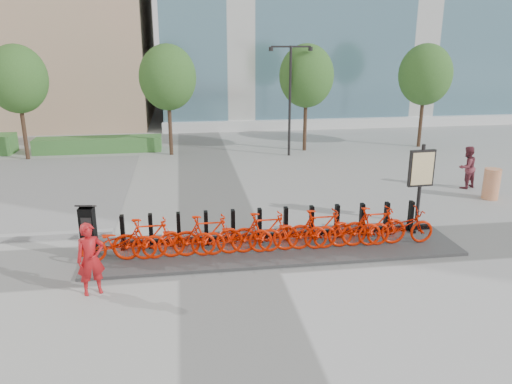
{
  "coord_description": "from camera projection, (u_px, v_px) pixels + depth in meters",
  "views": [
    {
      "loc": [
        -0.97,
        -11.6,
        5.27
      ],
      "look_at": [
        1.0,
        1.5,
        1.2
      ],
      "focal_mm": 35.0,
      "sensor_mm": 36.0,
      "label": 1
    }
  ],
  "objects": [
    {
      "name": "bike_6",
      "position": [
        293.0,
        233.0,
        12.68
      ],
      "size": [
        1.82,
        0.63,
        0.95
      ],
      "primitive_type": "imported",
      "rotation": [
        0.0,
        0.0,
        1.57
      ],
      "color": "red",
      "rests_on": "dock_pad"
    },
    {
      "name": "map_sign",
      "position": [
        421.0,
        172.0,
        14.47
      ],
      "size": [
        0.79,
        0.18,
        2.39
      ],
      "rotation": [
        0.0,
        0.0,
        0.07
      ],
      "color": "black",
      "rests_on": "ground"
    },
    {
      "name": "tree_0",
      "position": [
        17.0,
        79.0,
        21.8
      ],
      "size": [
        2.6,
        2.6,
        5.1
      ],
      "color": "#382A18",
      "rests_on": "ground"
    },
    {
      "name": "tree_2",
      "position": [
        306.0,
        76.0,
        23.65
      ],
      "size": [
        2.6,
        2.6,
        5.1
      ],
      "color": "#382A18",
      "rests_on": "ground"
    },
    {
      "name": "streetlamp",
      "position": [
        290.0,
        88.0,
        22.69
      ],
      "size": [
        2.0,
        0.2,
        5.0
      ],
      "color": "black",
      "rests_on": "ground"
    },
    {
      "name": "dock_pad",
      "position": [
        274.0,
        247.0,
        13.1
      ],
      "size": [
        9.6,
        2.4,
        0.08
      ],
      "primitive_type": "cube",
      "color": "#3A3A3A",
      "rests_on": "ground"
    },
    {
      "name": "bike_7",
      "position": [
        320.0,
        229.0,
        12.77
      ],
      "size": [
        1.76,
        0.5,
        1.06
      ],
      "primitive_type": "imported",
      "rotation": [
        0.0,
        0.0,
        1.57
      ],
      "color": "red",
      "rests_on": "dock_pad"
    },
    {
      "name": "bike_8",
      "position": [
        347.0,
        229.0,
        12.89
      ],
      "size": [
        1.82,
        0.63,
        0.95
      ],
      "primitive_type": "imported",
      "rotation": [
        0.0,
        0.0,
        1.57
      ],
      "color": "red",
      "rests_on": "dock_pad"
    },
    {
      "name": "bike_10",
      "position": [
        400.0,
        227.0,
        13.09
      ],
      "size": [
        1.82,
        0.63,
        0.95
      ],
      "primitive_type": "imported",
      "rotation": [
        0.0,
        0.0,
        1.57
      ],
      "color": "red",
      "rests_on": "dock_pad"
    },
    {
      "name": "tree_3",
      "position": [
        425.0,
        75.0,
        24.5
      ],
      "size": [
        2.6,
        2.6,
        5.1
      ],
      "color": "#382A18",
      "rests_on": "ground"
    },
    {
      "name": "construction_barrel",
      "position": [
        491.0,
        184.0,
        17.05
      ],
      "size": [
        0.66,
        0.66,
        1.06
      ],
      "primitive_type": "cylinder",
      "rotation": [
        0.0,
        0.0,
        -0.23
      ],
      "color": "#ED5600",
      "rests_on": "ground"
    },
    {
      "name": "bike_2",
      "position": [
        179.0,
        239.0,
        12.27
      ],
      "size": [
        1.82,
        0.63,
        0.95
      ],
      "primitive_type": "imported",
      "rotation": [
        0.0,
        0.0,
        1.57
      ],
      "color": "red",
      "rests_on": "dock_pad"
    },
    {
      "name": "tree_1",
      "position": [
        168.0,
        78.0,
        22.72
      ],
      "size": [
        2.6,
        2.6,
        5.1
      ],
      "color": "#382A18",
      "rests_on": "ground"
    },
    {
      "name": "ground",
      "position": [
        226.0,
        256.0,
        12.65
      ],
      "size": [
        120.0,
        120.0,
        0.0
      ],
      "primitive_type": "plane",
      "color": "#9E9E9E"
    },
    {
      "name": "pedestrian",
      "position": [
        467.0,
        167.0,
        18.22
      ],
      "size": [
        0.92,
        0.82,
        1.56
      ],
      "primitive_type": "imported",
      "rotation": [
        0.0,
        0.0,
        3.5
      ],
      "color": "brown",
      "rests_on": "ground"
    },
    {
      "name": "dock_rail_posts",
      "position": [
        273.0,
        224.0,
        13.42
      ],
      "size": [
        8.02,
        0.5,
        0.85
      ],
      "primitive_type": null,
      "color": "black",
      "rests_on": "dock_pad"
    },
    {
      "name": "worker_red",
      "position": [
        91.0,
        259.0,
        10.58
      ],
      "size": [
        0.67,
        0.55,
        1.6
      ],
      "primitive_type": "imported",
      "rotation": [
        0.0,
        0.0,
        0.33
      ],
      "color": "#B11318",
      "rests_on": "ground"
    },
    {
      "name": "kiosk",
      "position": [
        88.0,
        230.0,
        12.33
      ],
      "size": [
        0.46,
        0.41,
        1.38
      ],
      "rotation": [
        0.0,
        0.0,
        -0.13
      ],
      "color": "black",
      "rests_on": "dock_pad"
    },
    {
      "name": "hedge_b",
      "position": [
        99.0,
        144.0,
        24.31
      ],
      "size": [
        6.0,
        1.2,
        0.7
      ],
      "primitive_type": "cube",
      "color": "#2D7032",
      "rests_on": "ground"
    },
    {
      "name": "bike_0",
      "position": [
        119.0,
        242.0,
        12.07
      ],
      "size": [
        1.82,
        0.63,
        0.95
      ],
      "primitive_type": "imported",
      "rotation": [
        0.0,
        0.0,
        1.57
      ],
      "color": "red",
      "rests_on": "dock_pad"
    },
    {
      "name": "bike_4",
      "position": [
        237.0,
        236.0,
        12.48
      ],
      "size": [
        1.82,
        0.63,
        0.95
      ],
      "primitive_type": "imported",
      "rotation": [
        0.0,
        0.0,
        1.57
      ],
      "color": "red",
      "rests_on": "dock_pad"
    },
    {
      "name": "bike_1",
      "position": [
        149.0,
        239.0,
        12.15
      ],
      "size": [
        1.76,
        0.5,
        1.06
      ],
      "primitive_type": "imported",
      "rotation": [
        0.0,
        0.0,
        1.57
      ],
      "color": "red",
      "rests_on": "dock_pad"
    },
    {
      "name": "bike_5",
      "position": [
        265.0,
        232.0,
        12.56
      ],
      "size": [
        1.76,
        0.5,
        1.06
      ],
      "primitive_type": "imported",
      "rotation": [
        0.0,
        0.0,
        1.57
      ],
      "color": "red",
      "rests_on": "dock_pad"
    },
    {
      "name": "bike_9",
      "position": [
        374.0,
        226.0,
        12.97
      ],
      "size": [
        1.76,
        0.5,
        1.06
      ],
      "primitive_type": "imported",
      "rotation": [
        0.0,
        0.0,
        1.57
      ],
      "color": "red",
      "rests_on": "dock_pad"
    },
    {
      "name": "bike_3",
      "position": [
        208.0,
        235.0,
        12.36
      ],
      "size": [
        1.76,
        0.5,
        1.06
      ],
      "primitive_type": "imported",
      "rotation": [
        0.0,
        0.0,
        1.57
      ],
      "color": "red",
      "rests_on": "dock_pad"
    }
  ]
}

